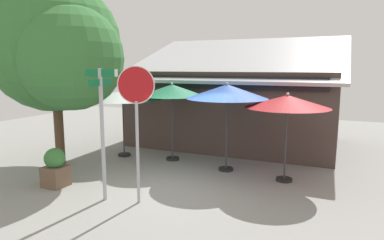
{
  "coord_description": "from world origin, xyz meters",
  "views": [
    {
      "loc": [
        3.9,
        -7.71,
        3.13
      ],
      "look_at": [
        -0.01,
        1.2,
        1.6
      ],
      "focal_mm": 31.96,
      "sensor_mm": 36.0,
      "label": 1
    }
  ],
  "objects_px": {
    "street_sign_post": "(102,122)",
    "sidewalk_planter": "(55,168)",
    "patio_umbrella_royal_blue_right": "(227,92)",
    "patio_umbrella_crimson_far_right": "(287,102)",
    "stop_sign": "(136,107)",
    "patio_umbrella_forest_green_center": "(172,91)",
    "patio_umbrella_ivory_left": "(123,96)",
    "shade_tree": "(58,49)"
  },
  "relations": [
    {
      "from": "patio_umbrella_forest_green_center",
      "to": "patio_umbrella_crimson_far_right",
      "type": "bearing_deg",
      "value": -10.24
    },
    {
      "from": "patio_umbrella_crimson_far_right",
      "to": "shade_tree",
      "type": "bearing_deg",
      "value": -168.9
    },
    {
      "from": "stop_sign",
      "to": "sidewalk_planter",
      "type": "relative_size",
      "value": 3.06
    },
    {
      "from": "street_sign_post",
      "to": "patio_umbrella_crimson_far_right",
      "type": "distance_m",
      "value": 4.81
    },
    {
      "from": "patio_umbrella_ivory_left",
      "to": "patio_umbrella_royal_blue_right",
      "type": "height_order",
      "value": "patio_umbrella_royal_blue_right"
    },
    {
      "from": "patio_umbrella_ivory_left",
      "to": "sidewalk_planter",
      "type": "height_order",
      "value": "patio_umbrella_ivory_left"
    },
    {
      "from": "street_sign_post",
      "to": "shade_tree",
      "type": "distance_m",
      "value": 3.88
    },
    {
      "from": "stop_sign",
      "to": "patio_umbrella_ivory_left",
      "type": "relative_size",
      "value": 1.2
    },
    {
      "from": "patio_umbrella_ivory_left",
      "to": "patio_umbrella_forest_green_center",
      "type": "xyz_separation_m",
      "value": [
        1.8,
        0.22,
        0.21
      ]
    },
    {
      "from": "patio_umbrella_royal_blue_right",
      "to": "sidewalk_planter",
      "type": "distance_m",
      "value": 5.17
    },
    {
      "from": "stop_sign",
      "to": "patio_umbrella_crimson_far_right",
      "type": "bearing_deg",
      "value": 45.63
    },
    {
      "from": "street_sign_post",
      "to": "patio_umbrella_ivory_left",
      "type": "distance_m",
      "value": 4.04
    },
    {
      "from": "patio_umbrella_ivory_left",
      "to": "shade_tree",
      "type": "xyz_separation_m",
      "value": [
        -1.03,
        -1.77,
        1.53
      ]
    },
    {
      "from": "patio_umbrella_forest_green_center",
      "to": "patio_umbrella_ivory_left",
      "type": "bearing_deg",
      "value": -172.92
    },
    {
      "from": "patio_umbrella_forest_green_center",
      "to": "patio_umbrella_crimson_far_right",
      "type": "xyz_separation_m",
      "value": [
        3.8,
        -0.69,
        -0.15
      ]
    },
    {
      "from": "shade_tree",
      "to": "sidewalk_planter",
      "type": "relative_size",
      "value": 5.67
    },
    {
      "from": "street_sign_post",
      "to": "sidewalk_planter",
      "type": "relative_size",
      "value": 3.0
    },
    {
      "from": "patio_umbrella_forest_green_center",
      "to": "sidewalk_planter",
      "type": "xyz_separation_m",
      "value": [
        -1.64,
        -3.54,
        -1.83
      ]
    },
    {
      "from": "sidewalk_planter",
      "to": "street_sign_post",
      "type": "bearing_deg",
      "value": -7.21
    },
    {
      "from": "street_sign_post",
      "to": "patio_umbrella_forest_green_center",
      "type": "distance_m",
      "value": 3.8
    },
    {
      "from": "patio_umbrella_ivory_left",
      "to": "patio_umbrella_forest_green_center",
      "type": "height_order",
      "value": "patio_umbrella_forest_green_center"
    },
    {
      "from": "patio_umbrella_crimson_far_right",
      "to": "street_sign_post",
      "type": "bearing_deg",
      "value": -140.11
    },
    {
      "from": "patio_umbrella_royal_blue_right",
      "to": "shade_tree",
      "type": "distance_m",
      "value": 5.26
    },
    {
      "from": "sidewalk_planter",
      "to": "stop_sign",
      "type": "bearing_deg",
      "value": -1.31
    },
    {
      "from": "patio_umbrella_forest_green_center",
      "to": "sidewalk_planter",
      "type": "distance_m",
      "value": 4.31
    },
    {
      "from": "stop_sign",
      "to": "patio_umbrella_royal_blue_right",
      "type": "distance_m",
      "value": 3.37
    },
    {
      "from": "patio_umbrella_crimson_far_right",
      "to": "patio_umbrella_royal_blue_right",
      "type": "bearing_deg",
      "value": 171.14
    },
    {
      "from": "patio_umbrella_royal_blue_right",
      "to": "patio_umbrella_crimson_far_right",
      "type": "distance_m",
      "value": 1.81
    },
    {
      "from": "street_sign_post",
      "to": "patio_umbrella_royal_blue_right",
      "type": "relative_size",
      "value": 1.15
    },
    {
      "from": "patio_umbrella_forest_green_center",
      "to": "shade_tree",
      "type": "relative_size",
      "value": 0.45
    },
    {
      "from": "patio_umbrella_ivory_left",
      "to": "shade_tree",
      "type": "height_order",
      "value": "shade_tree"
    },
    {
      "from": "stop_sign",
      "to": "patio_umbrella_royal_blue_right",
      "type": "xyz_separation_m",
      "value": [
        1.08,
        3.19,
        0.16
      ]
    },
    {
      "from": "street_sign_post",
      "to": "sidewalk_planter",
      "type": "bearing_deg",
      "value": 172.79
    },
    {
      "from": "street_sign_post",
      "to": "sidewalk_planter",
      "type": "xyz_separation_m",
      "value": [
        -1.76,
        0.22,
        -1.36
      ]
    },
    {
      "from": "stop_sign",
      "to": "patio_umbrella_forest_green_center",
      "type": "bearing_deg",
      "value": 104.8
    },
    {
      "from": "street_sign_post",
      "to": "sidewalk_planter",
      "type": "distance_m",
      "value": 2.24
    },
    {
      "from": "shade_tree",
      "to": "patio_umbrella_royal_blue_right",
      "type": "bearing_deg",
      "value": 18.0
    },
    {
      "from": "street_sign_post",
      "to": "patio_umbrella_crimson_far_right",
      "type": "relative_size",
      "value": 1.26
    },
    {
      "from": "street_sign_post",
      "to": "stop_sign",
      "type": "bearing_deg",
      "value": 11.1
    },
    {
      "from": "stop_sign",
      "to": "patio_umbrella_royal_blue_right",
      "type": "height_order",
      "value": "stop_sign"
    },
    {
      "from": "patio_umbrella_ivory_left",
      "to": "patio_umbrella_royal_blue_right",
      "type": "distance_m",
      "value": 3.84
    },
    {
      "from": "patio_umbrella_ivory_left",
      "to": "patio_umbrella_crimson_far_right",
      "type": "relative_size",
      "value": 1.07
    }
  ]
}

